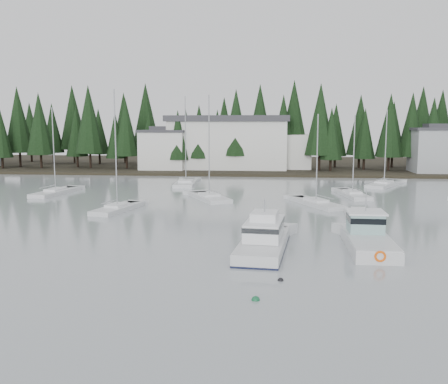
{
  "coord_description": "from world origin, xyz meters",
  "views": [
    {
      "loc": [
        4.82,
        -21.29,
        9.4
      ],
      "look_at": [
        -0.49,
        30.05,
        2.5
      ],
      "focal_mm": 40.0,
      "sensor_mm": 36.0,
      "label": 1
    }
  ],
  "objects_px": {
    "lobster_boat_teal": "(368,240)",
    "sailboat_10": "(186,184)",
    "house_east_a": "(439,149)",
    "sailboat_1": "(56,193)",
    "sailboat_6": "(384,185)",
    "cabin_cruiser_center": "(264,241)",
    "sailboat_11": "(209,199)",
    "sailboat_2": "(316,205)",
    "sailboat_5": "(117,210)",
    "house_west": "(164,149)",
    "runabout_1": "(359,217)",
    "sailboat_3": "(352,196)",
    "harbor_inn": "(238,143)"
  },
  "relations": [
    {
      "from": "harbor_inn",
      "to": "sailboat_11",
      "type": "distance_m",
      "value": 41.31
    },
    {
      "from": "lobster_boat_teal",
      "to": "sailboat_11",
      "type": "height_order",
      "value": "sailboat_11"
    },
    {
      "from": "house_west",
      "to": "sailboat_5",
      "type": "bearing_deg",
      "value": -83.47
    },
    {
      "from": "house_west",
      "to": "runabout_1",
      "type": "height_order",
      "value": "house_west"
    },
    {
      "from": "sailboat_5",
      "to": "runabout_1",
      "type": "relative_size",
      "value": 2.61
    },
    {
      "from": "sailboat_3",
      "to": "sailboat_6",
      "type": "distance_m",
      "value": 14.27
    },
    {
      "from": "sailboat_3",
      "to": "sailboat_5",
      "type": "xyz_separation_m",
      "value": [
        -27.72,
        -14.34,
        0.03
      ]
    },
    {
      "from": "sailboat_1",
      "to": "sailboat_6",
      "type": "distance_m",
      "value": 49.47
    },
    {
      "from": "house_west",
      "to": "sailboat_3",
      "type": "height_order",
      "value": "sailboat_3"
    },
    {
      "from": "lobster_boat_teal",
      "to": "sailboat_10",
      "type": "bearing_deg",
      "value": 29.1
    },
    {
      "from": "harbor_inn",
      "to": "cabin_cruiser_center",
      "type": "xyz_separation_m",
      "value": [
        6.97,
        -66.48,
        -5.11
      ]
    },
    {
      "from": "sailboat_6",
      "to": "sailboat_11",
      "type": "height_order",
      "value": "sailboat_11"
    },
    {
      "from": "house_east_a",
      "to": "runabout_1",
      "type": "relative_size",
      "value": 2.0
    },
    {
      "from": "harbor_inn",
      "to": "sailboat_11",
      "type": "height_order",
      "value": "sailboat_11"
    },
    {
      "from": "house_east_a",
      "to": "lobster_boat_teal",
      "type": "relative_size",
      "value": 1.14
    },
    {
      "from": "lobster_boat_teal",
      "to": "sailboat_5",
      "type": "relative_size",
      "value": 0.67
    },
    {
      "from": "house_west",
      "to": "lobster_boat_teal",
      "type": "relative_size",
      "value": 1.03
    },
    {
      "from": "sailboat_5",
      "to": "sailboat_3",
      "type": "bearing_deg",
      "value": -50.8
    },
    {
      "from": "cabin_cruiser_center",
      "to": "sailboat_6",
      "type": "height_order",
      "value": "sailboat_6"
    },
    {
      "from": "sailboat_2",
      "to": "sailboat_3",
      "type": "distance_m",
      "value": 9.71
    },
    {
      "from": "cabin_cruiser_center",
      "to": "sailboat_1",
      "type": "height_order",
      "value": "sailboat_1"
    },
    {
      "from": "lobster_boat_teal",
      "to": "sailboat_6",
      "type": "bearing_deg",
      "value": -12.73
    },
    {
      "from": "sailboat_2",
      "to": "sailboat_5",
      "type": "distance_m",
      "value": 23.15
    },
    {
      "from": "sailboat_11",
      "to": "sailboat_3",
      "type": "bearing_deg",
      "value": -103.0
    },
    {
      "from": "sailboat_2",
      "to": "house_west",
      "type": "bearing_deg",
      "value": 8.38
    },
    {
      "from": "sailboat_3",
      "to": "runabout_1",
      "type": "relative_size",
      "value": 2.13
    },
    {
      "from": "sailboat_3",
      "to": "runabout_1",
      "type": "bearing_deg",
      "value": 164.98
    },
    {
      "from": "sailboat_6",
      "to": "sailboat_10",
      "type": "distance_m",
      "value": 31.35
    },
    {
      "from": "lobster_boat_teal",
      "to": "sailboat_6",
      "type": "xyz_separation_m",
      "value": [
        9.87,
        41.34,
        -0.55
      ]
    },
    {
      "from": "harbor_inn",
      "to": "sailboat_1",
      "type": "distance_m",
      "value": 44.5
    },
    {
      "from": "sailboat_5",
      "to": "sailboat_6",
      "type": "distance_m",
      "value": 43.73
    },
    {
      "from": "sailboat_6",
      "to": "sailboat_11",
      "type": "bearing_deg",
      "value": 152.89
    },
    {
      "from": "harbor_inn",
      "to": "runabout_1",
      "type": "distance_m",
      "value": 54.96
    },
    {
      "from": "lobster_boat_teal",
      "to": "sailboat_11",
      "type": "bearing_deg",
      "value": 33.65
    },
    {
      "from": "cabin_cruiser_center",
      "to": "sailboat_11",
      "type": "bearing_deg",
      "value": 21.97
    },
    {
      "from": "sailboat_3",
      "to": "sailboat_10",
      "type": "xyz_separation_m",
      "value": [
        -24.56,
        10.88,
        0.01
      ]
    },
    {
      "from": "house_east_a",
      "to": "sailboat_3",
      "type": "relative_size",
      "value": 0.94
    },
    {
      "from": "sailboat_1",
      "to": "sailboat_11",
      "type": "bearing_deg",
      "value": -91.37
    },
    {
      "from": "cabin_cruiser_center",
      "to": "sailboat_6",
      "type": "bearing_deg",
      "value": -17.17
    },
    {
      "from": "house_west",
      "to": "runabout_1",
      "type": "distance_m",
      "value": 58.24
    },
    {
      "from": "sailboat_10",
      "to": "house_east_a",
      "type": "bearing_deg",
      "value": -68.91
    },
    {
      "from": "cabin_cruiser_center",
      "to": "sailboat_10",
      "type": "height_order",
      "value": "sailboat_10"
    },
    {
      "from": "lobster_boat_teal",
      "to": "sailboat_5",
      "type": "xyz_separation_m",
      "value": [
        -24.6,
        14.43,
        -0.51
      ]
    },
    {
      "from": "sailboat_11",
      "to": "sailboat_10",
      "type": "bearing_deg",
      "value": -6.64
    },
    {
      "from": "house_east_a",
      "to": "harbor_inn",
      "type": "distance_m",
      "value": 39.21
    },
    {
      "from": "cabin_cruiser_center",
      "to": "lobster_boat_teal",
      "type": "distance_m",
      "value": 8.14
    },
    {
      "from": "cabin_cruiser_center",
      "to": "runabout_1",
      "type": "bearing_deg",
      "value": -27.89
    },
    {
      "from": "sailboat_1",
      "to": "sailboat_11",
      "type": "distance_m",
      "value": 22.09
    },
    {
      "from": "sailboat_2",
      "to": "sailboat_10",
      "type": "height_order",
      "value": "sailboat_10"
    },
    {
      "from": "sailboat_1",
      "to": "sailboat_10",
      "type": "bearing_deg",
      "value": -45.4
    }
  ]
}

